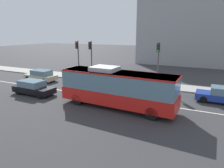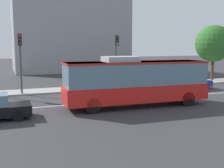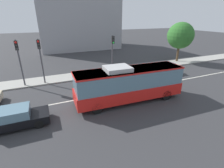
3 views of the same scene
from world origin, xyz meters
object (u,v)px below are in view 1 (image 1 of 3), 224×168
Objects in this scene: sedan_blue at (223,95)px; traffic_light_far_corner at (78,53)px; sedan_beige at (41,75)px; sedan_black at (33,87)px; traffic_light_mid_block at (158,57)px; transit_bus at (117,87)px; traffic_light_near_corner at (91,54)px.

sedan_blue is 17.87m from traffic_light_far_corner.
sedan_beige and sedan_blue have the same top height.
traffic_light_mid_block is (11.07, 7.80, 2.84)m from sedan_black.
sedan_black and sedan_blue have the same top height.
traffic_light_mid_block is (1.67, 7.55, 1.75)m from transit_bus.
traffic_light_mid_block and traffic_light_far_corner have the same top height.
traffic_light_far_corner is (0.24, 7.85, 2.84)m from sedan_black.
traffic_light_near_corner is at bearing -88.80° from traffic_light_mid_block.
traffic_light_near_corner is 8.71m from traffic_light_mid_block.
traffic_light_far_corner is at bearing 89.40° from sedan_black.
sedan_black is at bearing -175.71° from transit_bus.
sedan_blue is (8.32, 5.19, -1.09)m from transit_bus.
sedan_blue is at bearing 83.59° from traffic_light_near_corner.
traffic_light_far_corner is at bearing -89.42° from traffic_light_mid_block.
sedan_beige is 5.71m from traffic_light_far_corner.
transit_bus is at bearing 2.67° from sedan_black.
sedan_blue is 0.87× the size of traffic_light_mid_block.
traffic_light_far_corner is (-9.16, 7.61, 1.75)m from transit_bus.
sedan_black is 0.87× the size of traffic_light_mid_block.
sedan_beige and sedan_black have the same top height.
traffic_light_mid_block reaches higher than sedan_beige.
traffic_light_near_corner is (-7.04, 7.50, 1.75)m from transit_bus.
sedan_blue is at bearing 77.53° from traffic_light_far_corner.
traffic_light_mid_block is 1.00× the size of traffic_light_far_corner.
sedan_black is (-9.40, -0.25, -1.09)m from transit_bus.
traffic_light_near_corner reaches higher than sedan_beige.
sedan_beige is 1.01× the size of sedan_blue.
transit_bus is 10.43m from traffic_light_near_corner.
traffic_light_near_corner reaches higher than sedan_black.
transit_bus is at bearing 45.31° from traffic_light_near_corner.
traffic_light_near_corner is (-15.35, 2.31, 2.84)m from sedan_blue.
sedan_black is at bearing -14.81° from traffic_light_near_corner.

